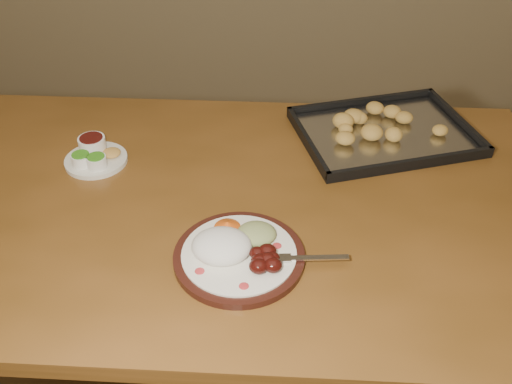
{
  "coord_description": "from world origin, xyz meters",
  "views": [
    {
      "loc": [
        0.15,
        -0.74,
        1.56
      ],
      "look_at": [
        0.08,
        0.26,
        0.77
      ],
      "focal_mm": 40.0,
      "sensor_mm": 36.0,
      "label": 1
    }
  ],
  "objects": [
    {
      "name": "dinner_plate",
      "position": [
        0.06,
        0.06,
        0.77
      ],
      "size": [
        0.35,
        0.26,
        0.06
      ],
      "rotation": [
        0.0,
        0.0,
        -0.2
      ],
      "color": "black",
      "rests_on": "dining_table"
    },
    {
      "name": "condiment_saucer",
      "position": [
        -0.32,
        0.38,
        0.77
      ],
      "size": [
        0.15,
        0.15,
        0.05
      ],
      "rotation": [
        0.0,
        0.0,
        0.15
      ],
      "color": "silver",
      "rests_on": "dining_table"
    },
    {
      "name": "baking_tray",
      "position": [
        0.4,
        0.54,
        0.76
      ],
      "size": [
        0.51,
        0.44,
        0.05
      ],
      "rotation": [
        0.0,
        0.0,
        0.32
      ],
      "color": "black",
      "rests_on": "dining_table"
    },
    {
      "name": "dining_table",
      "position": [
        0.02,
        0.25,
        0.65
      ],
      "size": [
        1.51,
        0.91,
        0.75
      ],
      "rotation": [
        0.0,
        0.0,
        0.01
      ],
      "color": "brown",
      "rests_on": "ground"
    }
  ]
}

